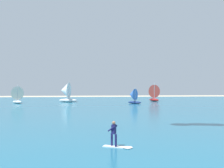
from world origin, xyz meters
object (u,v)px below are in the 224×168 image
(sailboat_mid_right, at_px, (133,96))
(sailboat_outermost, at_px, (65,92))
(kitesurfer, at_px, (117,138))
(sailboat_trailing, at_px, (16,95))
(sailboat_anchored_offshore, at_px, (153,93))

(sailboat_mid_right, height_order, sailboat_outermost, sailboat_outermost)
(kitesurfer, height_order, sailboat_trailing, sailboat_trailing)
(sailboat_outermost, bearing_deg, sailboat_trailing, -161.35)
(kitesurfer, height_order, sailboat_anchored_offshore, sailboat_anchored_offshore)
(sailboat_mid_right, height_order, sailboat_anchored_offshore, sailboat_anchored_offshore)
(sailboat_outermost, distance_m, sailboat_trailing, 11.34)
(kitesurfer, height_order, sailboat_mid_right, sailboat_mid_right)
(kitesurfer, relative_size, sailboat_anchored_offshore, 0.42)
(kitesurfer, relative_size, sailboat_mid_right, 0.54)
(sailboat_mid_right, relative_size, sailboat_outermost, 0.70)
(kitesurfer, distance_m, sailboat_outermost, 50.11)
(sailboat_mid_right, bearing_deg, sailboat_trailing, 172.12)
(sailboat_trailing, bearing_deg, kitesurfer, -68.80)
(sailboat_anchored_offshore, bearing_deg, kitesurfer, -106.15)
(kitesurfer, bearing_deg, sailboat_mid_right, 79.06)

